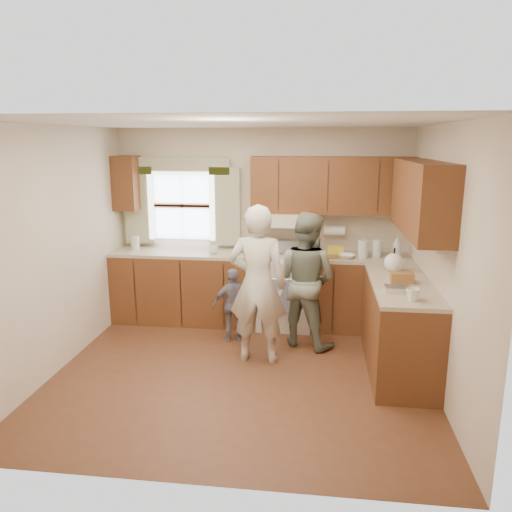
# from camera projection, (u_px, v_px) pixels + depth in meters

# --- Properties ---
(room) EXTENTS (3.80, 3.80, 3.80)m
(room) POSITION_uv_depth(u_px,v_px,m) (241.00, 255.00, 4.87)
(room) COLOR #512D19
(room) RESTS_ON ground
(kitchen_fixtures) EXTENTS (3.80, 2.25, 2.15)m
(kitchen_fixtures) POSITION_uv_depth(u_px,v_px,m) (306.00, 270.00, 5.93)
(kitchen_fixtures) COLOR #41220E
(kitchen_fixtures) RESTS_ON ground
(stove) EXTENTS (0.76, 0.67, 1.07)m
(stove) POSITION_uv_depth(u_px,v_px,m) (281.00, 290.00, 6.40)
(stove) COLOR silver
(stove) RESTS_ON ground
(woman_left) EXTENTS (0.64, 0.44, 1.71)m
(woman_left) POSITION_uv_depth(u_px,v_px,m) (258.00, 285.00, 5.27)
(woman_left) COLOR beige
(woman_left) RESTS_ON ground
(woman_right) EXTENTS (0.94, 0.87, 1.57)m
(woman_right) POSITION_uv_depth(u_px,v_px,m) (305.00, 280.00, 5.73)
(woman_right) COLOR #253A2E
(woman_right) RESTS_ON ground
(child) EXTENTS (0.56, 0.37, 0.88)m
(child) POSITION_uv_depth(u_px,v_px,m) (234.00, 305.00, 5.90)
(child) COLOR gray
(child) RESTS_ON ground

